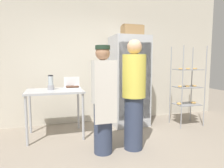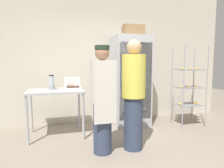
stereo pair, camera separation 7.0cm
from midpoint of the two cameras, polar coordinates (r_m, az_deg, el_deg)
ground_plane at (r=2.94m, az=6.33°, el=-21.76°), size 14.00×14.00×0.00m
back_wall at (r=4.67m, az=-3.62°, el=8.16°), size 6.40×0.12×3.06m
refrigerator at (r=4.40m, az=5.61°, el=0.88°), size 0.76×0.72×1.93m
baking_rack at (r=4.62m, az=21.48°, el=-0.82°), size 0.59×0.45×1.71m
prep_counter at (r=3.81m, az=-15.34°, el=-3.19°), size 1.01×0.72×0.87m
donut_box at (r=3.70m, az=-10.64°, el=-0.94°), size 0.29×0.19×0.24m
blender_pitcher at (r=3.85m, az=-16.40°, el=0.25°), size 0.11×0.11×0.27m
cardboard_storage_box at (r=4.37m, az=6.55°, el=14.96°), size 0.43×0.30×0.23m
person_baker at (r=2.97m, az=-2.08°, el=-4.12°), size 0.34×0.36×1.62m
person_customer at (r=3.13m, az=6.81°, el=-2.98°), size 0.36×0.36×1.72m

